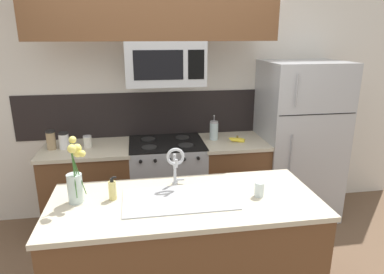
# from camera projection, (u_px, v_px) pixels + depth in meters

# --- Properties ---
(rear_partition) EXTENTS (5.20, 0.10, 2.60)m
(rear_partition) POSITION_uv_depth(u_px,v_px,m) (190.00, 98.00, 3.81)
(rear_partition) COLOR silver
(rear_partition) RESTS_ON ground
(splash_band) EXTENTS (3.10, 0.01, 0.48)m
(splash_band) POSITION_uv_depth(u_px,v_px,m) (163.00, 114.00, 3.75)
(splash_band) COLOR black
(splash_band) RESTS_ON rear_partition
(back_counter_left) EXTENTS (0.87, 0.65, 0.91)m
(back_counter_left) POSITION_uv_depth(u_px,v_px,m) (90.00, 189.00, 3.52)
(back_counter_left) COLOR brown
(back_counter_left) RESTS_ON ground
(back_counter_right) EXTENTS (0.69, 0.65, 0.91)m
(back_counter_right) POSITION_uv_depth(u_px,v_px,m) (232.00, 179.00, 3.75)
(back_counter_right) COLOR brown
(back_counter_right) RESTS_ON ground
(stove_range) EXTENTS (0.76, 0.64, 0.93)m
(stove_range) POSITION_uv_depth(u_px,v_px,m) (167.00, 183.00, 3.64)
(stove_range) COLOR #A8AAAF
(stove_range) RESTS_ON ground
(microwave) EXTENTS (0.74, 0.40, 0.41)m
(microwave) POSITION_uv_depth(u_px,v_px,m) (165.00, 63.00, 3.26)
(microwave) COLOR #A8AAAF
(upper_cabinet_band) EXTENTS (2.26, 0.34, 0.60)m
(upper_cabinet_band) POSITION_uv_depth(u_px,v_px,m) (154.00, 6.00, 3.07)
(upper_cabinet_band) COLOR brown
(refrigerator) EXTENTS (0.83, 0.74, 1.72)m
(refrigerator) POSITION_uv_depth(u_px,v_px,m) (298.00, 141.00, 3.77)
(refrigerator) COLOR #A8AAAF
(refrigerator) RESTS_ON ground
(storage_jar_tall) EXTENTS (0.09, 0.09, 0.19)m
(storage_jar_tall) POSITION_uv_depth(u_px,v_px,m) (51.00, 140.00, 3.31)
(storage_jar_tall) COLOR #997F5B
(storage_jar_tall) RESTS_ON back_counter_left
(storage_jar_medium) EXTENTS (0.10, 0.10, 0.16)m
(storage_jar_medium) POSITION_uv_depth(u_px,v_px,m) (64.00, 141.00, 3.33)
(storage_jar_medium) COLOR silver
(storage_jar_medium) RESTS_ON back_counter_left
(storage_jar_short) EXTENTS (0.08, 0.08, 0.12)m
(storage_jar_short) POSITION_uv_depth(u_px,v_px,m) (88.00, 141.00, 3.39)
(storage_jar_short) COLOR silver
(storage_jar_short) RESTS_ON back_counter_left
(banana_bunch) EXTENTS (0.19, 0.12, 0.08)m
(banana_bunch) POSITION_uv_depth(u_px,v_px,m) (237.00, 140.00, 3.56)
(banana_bunch) COLOR yellow
(banana_bunch) RESTS_ON back_counter_right
(french_press) EXTENTS (0.09, 0.09, 0.27)m
(french_press) POSITION_uv_depth(u_px,v_px,m) (214.00, 130.00, 3.62)
(french_press) COLOR silver
(french_press) RESTS_ON back_counter_right
(island_counter) EXTENTS (1.83, 0.79, 0.91)m
(island_counter) POSITION_uv_depth(u_px,v_px,m) (186.00, 256.00, 2.47)
(island_counter) COLOR brown
(island_counter) RESTS_ON ground
(kitchen_sink) EXTENTS (0.76, 0.42, 0.16)m
(kitchen_sink) POSITION_uv_depth(u_px,v_px,m) (179.00, 208.00, 2.35)
(kitchen_sink) COLOR #ADAFB5
(kitchen_sink) RESTS_ON island_counter
(sink_faucet) EXTENTS (0.14, 0.14, 0.31)m
(sink_faucet) POSITION_uv_depth(u_px,v_px,m) (175.00, 162.00, 2.47)
(sink_faucet) COLOR #B7BABF
(sink_faucet) RESTS_ON island_counter
(dish_soap_bottle) EXTENTS (0.06, 0.05, 0.16)m
(dish_soap_bottle) POSITION_uv_depth(u_px,v_px,m) (112.00, 190.00, 2.31)
(dish_soap_bottle) COLOR #DBCC75
(dish_soap_bottle) RESTS_ON island_counter
(drinking_glass) EXTENTS (0.07, 0.07, 0.10)m
(drinking_glass) POSITION_uv_depth(u_px,v_px,m) (259.00, 189.00, 2.36)
(drinking_glass) COLOR silver
(drinking_glass) RESTS_ON island_counter
(flower_vase) EXTENTS (0.14, 0.15, 0.47)m
(flower_vase) POSITION_uv_depth(u_px,v_px,m) (76.00, 181.00, 2.25)
(flower_vase) COLOR silver
(flower_vase) RESTS_ON island_counter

